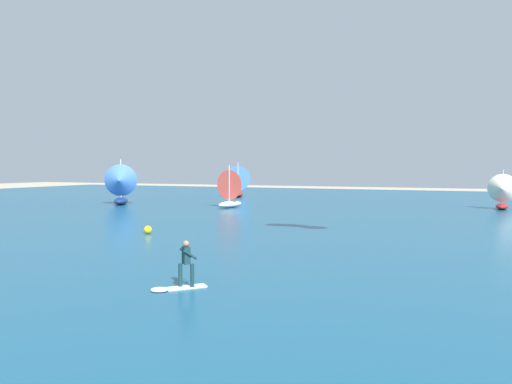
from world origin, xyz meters
The scene contains 7 objects.
ocean centered at (0.00, 51.12, 0.05)m, with size 160.00×90.00×0.10m, color navy.
kitesurfer centered at (-2.69, 15.21, 0.70)m, with size 1.73×1.83×1.67m.
sailboat_far_left centered at (-16.39, 47.30, 2.15)m, with size 3.39×3.93×4.47m.
sailboat_mid_right centered at (-29.62, 45.27, 2.46)m, with size 4.25×4.65×5.16m.
sailboat_leading centered at (9.65, 55.32, 1.94)m, with size 2.98×3.48×4.01m.
sailboat_anchored_offshore centered at (-24.05, 64.56, 2.38)m, with size 3.96×4.42×4.97m.
marker_buoy centered at (-12.23, 26.45, 0.35)m, with size 0.51×0.51×0.51m, color yellow.
Camera 1 is at (6.38, 0.83, 4.31)m, focal length 34.24 mm.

